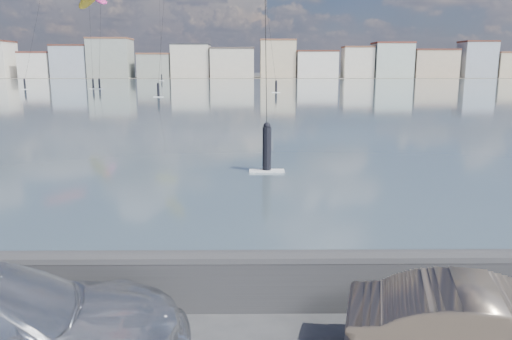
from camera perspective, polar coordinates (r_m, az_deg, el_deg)
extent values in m
cube|color=#3E555D|center=(96.88, -1.13, 9.28)|extent=(500.00, 177.00, 0.00)
cube|color=#4C473D|center=(205.33, -0.84, 10.57)|extent=(500.00, 60.00, 0.00)
cube|color=#28282B|center=(8.84, -6.58, -12.95)|extent=(400.00, 0.35, 0.90)
cylinder|color=#28282B|center=(8.66, -6.65, -10.24)|extent=(400.00, 0.36, 0.36)
cube|color=white|center=(207.30, -23.70, 10.86)|extent=(11.00, 10.00, 9.00)
cube|color=brown|center=(207.37, -23.81, 12.19)|extent=(11.22, 10.20, 0.60)
cube|color=#9EA8B7|center=(202.65, -20.28, 11.48)|extent=(13.00, 11.00, 11.50)
cube|color=#562D23|center=(202.79, -20.40, 13.18)|extent=(13.26, 11.22, 0.60)
cube|color=gray|center=(198.35, -16.27, 12.10)|extent=(15.00, 12.00, 14.00)
cube|color=brown|center=(198.59, -16.39, 14.20)|extent=(15.30, 12.24, 0.60)
cube|color=gray|center=(194.62, -11.44, 11.53)|extent=(12.00, 10.00, 8.50)
cube|color=brown|center=(194.68, -11.50, 12.87)|extent=(12.24, 10.20, 0.60)
cube|color=beige|center=(192.60, -7.43, 12.19)|extent=(14.00, 11.00, 12.00)
cube|color=#2D2D33|center=(192.76, -7.48, 14.06)|extent=(14.28, 11.22, 0.60)
cube|color=beige|center=(191.41, -2.70, 12.05)|extent=(16.00, 13.00, 10.50)
cube|color=#4C423D|center=(191.52, -2.72, 13.71)|extent=(16.32, 13.26, 0.60)
cube|color=beige|center=(191.57, 2.50, 12.50)|extent=(13.00, 10.00, 13.50)
cube|color=brown|center=(191.79, 2.52, 14.60)|extent=(13.26, 10.20, 0.60)
cube|color=white|center=(192.86, 6.90, 11.83)|extent=(15.00, 12.00, 9.50)
cube|color=#562D23|center=(192.94, 6.93, 13.33)|extent=(15.30, 12.24, 0.60)
cube|color=silver|center=(195.45, 11.51, 11.90)|extent=(11.00, 9.00, 11.00)
cube|color=brown|center=(195.57, 11.58, 13.60)|extent=(11.22, 9.18, 0.60)
cube|color=#B7C6BC|center=(198.53, 15.27, 11.94)|extent=(14.00, 11.00, 12.50)
cube|color=brown|center=(198.70, 15.38, 13.82)|extent=(14.28, 11.22, 0.60)
cube|color=#CCB293|center=(203.21, 19.55, 11.31)|extent=(16.00, 12.00, 10.00)
cube|color=#562D23|center=(203.30, 19.65, 12.80)|extent=(16.32, 12.24, 0.60)
cube|color=#9EA8B7|center=(209.37, 23.90, 11.40)|extent=(12.00, 10.00, 13.00)
cube|color=#562D23|center=(209.56, 24.06, 13.25)|extent=(12.24, 10.20, 0.60)
cube|color=beige|center=(215.20, 27.19, 10.56)|extent=(14.00, 11.00, 9.00)
imported|color=gray|center=(7.58, 26.11, -16.81)|extent=(4.20, 2.31, 1.31)
cube|color=white|center=(81.68, 2.31, 8.85)|extent=(1.40, 0.42, 0.08)
cylinder|color=black|center=(81.64, 2.31, 9.49)|extent=(0.36, 0.36, 1.70)
sphere|color=black|center=(81.61, 2.32, 10.12)|extent=(0.28, 0.28, 0.28)
ellipsoid|color=#E5338C|center=(109.29, -17.32, 18.01)|extent=(5.28, 8.78, 3.27)
cube|color=white|center=(99.81, -17.43, 8.86)|extent=(1.40, 0.42, 0.08)
cylinder|color=black|center=(99.78, -17.46, 9.37)|extent=(0.36, 0.36, 1.70)
sphere|color=black|center=(99.76, -17.50, 9.89)|extent=(0.28, 0.28, 0.28)
cylinder|color=black|center=(104.25, -17.40, 13.98)|extent=(1.35, 8.81, 15.76)
cube|color=white|center=(153.62, -10.72, 10.00)|extent=(1.40, 0.42, 0.08)
cylinder|color=black|center=(153.60, -10.73, 10.34)|extent=(0.36, 0.36, 1.70)
sphere|color=black|center=(153.58, -10.75, 10.67)|extent=(0.28, 0.28, 0.28)
cylinder|color=black|center=(157.12, -10.90, 15.96)|extent=(0.84, 6.16, 29.97)
cube|color=white|center=(19.92, 1.24, -0.09)|extent=(1.40, 0.42, 0.08)
cylinder|color=black|center=(19.76, 1.25, 2.47)|extent=(0.36, 0.36, 1.70)
sphere|color=black|center=(19.63, 1.26, 5.06)|extent=(0.28, 0.28, 0.28)
cube|color=white|center=(70.75, -11.08, 8.21)|extent=(1.40, 0.42, 0.08)
cylinder|color=black|center=(70.71, -11.11, 8.93)|extent=(0.36, 0.36, 1.70)
sphere|color=black|center=(70.67, -11.14, 9.66)|extent=(0.28, 0.28, 0.28)
cylinder|color=black|center=(78.33, -10.63, 16.35)|extent=(0.69, 14.98, 18.82)
cube|color=white|center=(102.80, -24.88, 8.38)|extent=(1.40, 0.42, 0.08)
cylinder|color=black|center=(102.77, -24.93, 8.88)|extent=(0.36, 0.36, 1.70)
sphere|color=black|center=(102.75, -24.97, 9.38)|extent=(0.28, 0.28, 0.28)
cylinder|color=black|center=(106.72, -23.88, 15.05)|extent=(2.28, 9.06, 21.62)
cube|color=white|center=(100.36, -18.09, 8.83)|extent=(1.40, 0.42, 0.08)
cylinder|color=black|center=(100.32, -18.12, 9.34)|extent=(0.36, 0.36, 1.70)
sphere|color=black|center=(100.30, -18.16, 9.85)|extent=(0.28, 0.28, 0.28)
cylinder|color=black|center=(106.37, -18.35, 14.04)|extent=(3.33, 11.50, 16.40)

